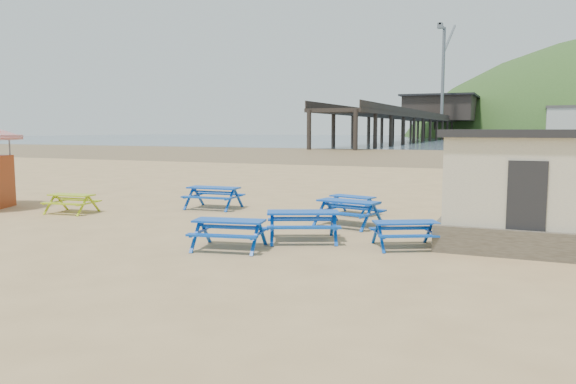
% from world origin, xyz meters
% --- Properties ---
extents(ground, '(400.00, 400.00, 0.00)m').
position_xyz_m(ground, '(0.00, 0.00, 0.00)').
color(ground, tan).
rests_on(ground, ground).
extents(wet_sand, '(400.00, 400.00, 0.00)m').
position_xyz_m(wet_sand, '(0.00, 55.00, 0.00)').
color(wet_sand, brown).
rests_on(wet_sand, ground).
extents(sea, '(400.00, 400.00, 0.00)m').
position_xyz_m(sea, '(0.00, 170.00, 0.01)').
color(sea, '#4B5E6C').
rests_on(sea, ground).
extents(picnic_table_blue_a, '(2.16, 1.79, 0.86)m').
position_xyz_m(picnic_table_blue_a, '(-2.46, 3.12, 0.43)').
color(picnic_table_blue_a, '#0E3DAD').
rests_on(picnic_table_blue_a, ground).
extents(picnic_table_blue_b, '(1.96, 1.74, 0.70)m').
position_xyz_m(picnic_table_blue_b, '(3.12, 3.68, 0.35)').
color(picnic_table_blue_b, '#0E3DAD').
rests_on(picnic_table_blue_b, ground).
extents(picnic_table_blue_c, '(2.29, 1.99, 0.84)m').
position_xyz_m(picnic_table_blue_c, '(3.68, 1.28, 0.42)').
color(picnic_table_blue_c, '#0E3DAD').
rests_on(picnic_table_blue_c, ground).
extents(picnic_table_blue_d, '(2.11, 1.82, 0.78)m').
position_xyz_m(picnic_table_blue_d, '(1.80, -3.35, 0.39)').
color(picnic_table_blue_d, '#0E3DAD').
rests_on(picnic_table_blue_d, ground).
extents(picnic_table_blue_e, '(2.50, 2.29, 0.85)m').
position_xyz_m(picnic_table_blue_e, '(3.20, -1.59, 0.42)').
color(picnic_table_blue_e, '#0E3DAD').
rests_on(picnic_table_blue_e, ground).
extents(picnic_table_blue_f, '(2.13, 1.98, 0.71)m').
position_xyz_m(picnic_table_blue_f, '(6.07, -1.41, 0.36)').
color(picnic_table_blue_f, '#0E3DAD').
rests_on(picnic_table_blue_f, ground).
extents(picnic_table_yellow, '(1.82, 1.52, 0.71)m').
position_xyz_m(picnic_table_yellow, '(-6.79, -0.02, 0.36)').
color(picnic_table_yellow, '#A7B613').
rests_on(picnic_table_yellow, ground).
extents(pier, '(24.00, 220.00, 39.29)m').
position_xyz_m(pier, '(-17.99, 178.23, 5.46)').
color(pier, black).
rests_on(pier, ground).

